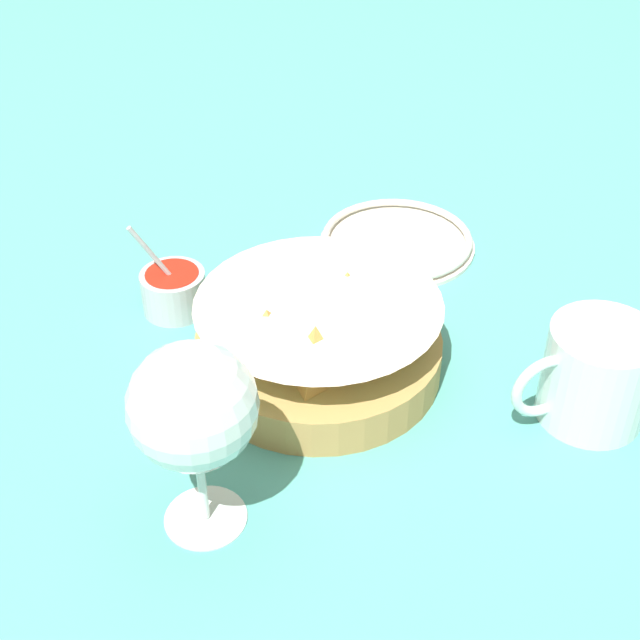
# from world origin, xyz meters

# --- Properties ---
(ground_plane) EXTENTS (4.00, 4.00, 0.00)m
(ground_plane) POSITION_xyz_m (0.00, 0.00, 0.00)
(ground_plane) COLOR teal
(food_basket) EXTENTS (0.23, 0.23, 0.09)m
(food_basket) POSITION_xyz_m (-0.00, 0.04, 0.04)
(food_basket) COLOR #B2894C
(food_basket) RESTS_ON ground_plane
(sauce_cup) EXTENTS (0.07, 0.07, 0.11)m
(sauce_cup) POSITION_xyz_m (0.11, -0.11, 0.02)
(sauce_cup) COLOR #B7B7BC
(sauce_cup) RESTS_ON ground_plane
(wine_glass) EXTENTS (0.09, 0.09, 0.17)m
(wine_glass) POSITION_xyz_m (0.14, 0.17, 0.12)
(wine_glass) COLOR silver
(wine_glass) RESTS_ON ground_plane
(beer_mug) EXTENTS (0.13, 0.09, 0.09)m
(beer_mug) POSITION_xyz_m (-0.20, 0.17, 0.04)
(beer_mug) COLOR silver
(beer_mug) RESTS_ON ground_plane
(side_plate) EXTENTS (0.18, 0.18, 0.01)m
(side_plate) POSITION_xyz_m (-0.16, -0.14, 0.01)
(side_plate) COLOR silver
(side_plate) RESTS_ON ground_plane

